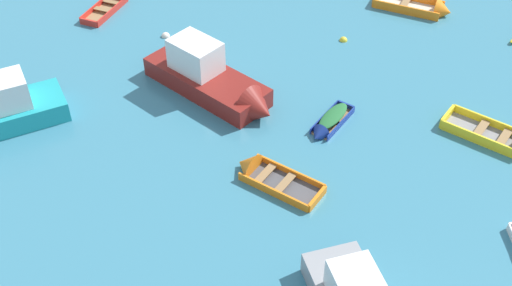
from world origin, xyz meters
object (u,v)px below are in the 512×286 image
at_px(rowboat_orange_far_left, 428,9).
at_px(mooring_buoy_near_foreground, 166,36).
at_px(motor_launch_maroon_far_right, 214,81).
at_px(rowboat_orange_back_row_center, 260,172).
at_px(rowboat_yellow_outer_right, 508,141).
at_px(mooring_buoy_between_boats_right, 343,40).
at_px(rowboat_deep_blue_back_row_left, 328,124).
at_px(rowboat_red_midfield_left, 113,2).

bearing_deg(rowboat_orange_far_left, mooring_buoy_near_foreground, -178.52).
distance_m(rowboat_orange_far_left, motor_launch_maroon_far_right, 13.20).
bearing_deg(rowboat_orange_back_row_center, rowboat_yellow_outer_right, 1.59).
xyz_separation_m(rowboat_yellow_outer_right, mooring_buoy_between_boats_right, (-4.72, 8.64, -0.20)).
relative_size(rowboat_deep_blue_back_row_left, mooring_buoy_near_foreground, 5.79).
distance_m(motor_launch_maroon_far_right, mooring_buoy_between_boats_right, 7.72).
distance_m(rowboat_red_midfield_left, motor_launch_maroon_far_right, 10.00).
height_order(rowboat_yellow_outer_right, mooring_buoy_near_foreground, rowboat_yellow_outer_right).
height_order(rowboat_red_midfield_left, motor_launch_maroon_far_right, motor_launch_maroon_far_right).
relative_size(rowboat_deep_blue_back_row_left, motor_launch_maroon_far_right, 0.39).
height_order(motor_launch_maroon_far_right, mooring_buoy_between_boats_right, motor_launch_maroon_far_right).
height_order(rowboat_yellow_outer_right, rowboat_orange_far_left, rowboat_orange_far_left).
bearing_deg(motor_launch_maroon_far_right, rowboat_deep_blue_back_row_left, -34.20).
relative_size(motor_launch_maroon_far_right, mooring_buoy_near_foreground, 14.69).
distance_m(rowboat_orange_far_left, mooring_buoy_near_foreground, 13.98).
distance_m(rowboat_deep_blue_back_row_left, motor_launch_maroon_far_right, 5.48).
bearing_deg(rowboat_red_midfield_left, mooring_buoy_near_foreground, -54.14).
relative_size(rowboat_orange_far_left, rowboat_red_midfield_left, 1.19).
distance_m(rowboat_yellow_outer_right, motor_launch_maroon_far_right, 12.68).
relative_size(rowboat_yellow_outer_right, rowboat_orange_far_left, 0.87).
relative_size(rowboat_red_midfield_left, mooring_buoy_near_foreground, 7.96).
height_order(rowboat_yellow_outer_right, rowboat_red_midfield_left, rowboat_yellow_outer_right).
xyz_separation_m(rowboat_orange_far_left, mooring_buoy_between_boats_right, (-5.13, -2.04, -0.21)).
height_order(rowboat_orange_far_left, rowboat_red_midfield_left, rowboat_orange_far_left).
bearing_deg(rowboat_deep_blue_back_row_left, mooring_buoy_between_boats_right, 70.31).
relative_size(rowboat_orange_far_left, rowboat_deep_blue_back_row_left, 1.64).
distance_m(rowboat_orange_back_row_center, mooring_buoy_between_boats_right, 10.54).
xyz_separation_m(rowboat_yellow_outer_right, rowboat_orange_far_left, (0.42, 10.67, 0.01)).
xyz_separation_m(motor_launch_maroon_far_right, mooring_buoy_between_boats_right, (6.85, 3.47, -0.74)).
xyz_separation_m(rowboat_orange_far_left, rowboat_deep_blue_back_row_left, (-7.47, -8.57, 0.02)).
height_order(motor_launch_maroon_far_right, mooring_buoy_near_foreground, motor_launch_maroon_far_right).
bearing_deg(mooring_buoy_between_boats_right, rowboat_deep_blue_back_row_left, -109.69).
bearing_deg(rowboat_deep_blue_back_row_left, motor_launch_maroon_far_right, 145.80).
height_order(rowboat_red_midfield_left, mooring_buoy_near_foreground, rowboat_red_midfield_left).
bearing_deg(rowboat_deep_blue_back_row_left, mooring_buoy_near_foreground, 128.36).
bearing_deg(rowboat_yellow_outer_right, rowboat_red_midfield_left, 139.20).
height_order(rowboat_yellow_outer_right, mooring_buoy_between_boats_right, rowboat_yellow_outer_right).
bearing_deg(mooring_buoy_near_foreground, mooring_buoy_between_boats_right, -10.73).
bearing_deg(mooring_buoy_between_boats_right, rowboat_yellow_outer_right, -61.36).
height_order(rowboat_orange_back_row_center, mooring_buoy_near_foreground, rowboat_orange_back_row_center).
bearing_deg(rowboat_orange_back_row_center, motor_launch_maroon_far_right, 102.87).
height_order(rowboat_deep_blue_back_row_left, rowboat_red_midfield_left, rowboat_red_midfield_left).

